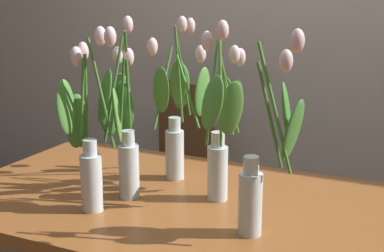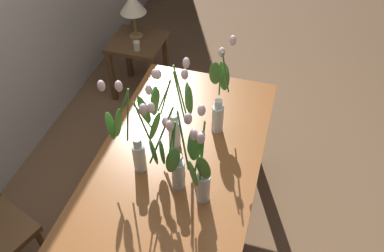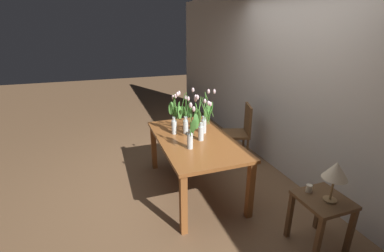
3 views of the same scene
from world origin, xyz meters
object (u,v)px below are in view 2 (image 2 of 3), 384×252
at_px(tulip_vase_1, 174,160).
at_px(table_lamp, 133,5).
at_px(side_table, 138,52).
at_px(pillar_candle, 137,46).
at_px(dining_table, 179,168).
at_px(tulip_vase_3, 173,114).
at_px(tulip_vase_2, 136,137).
at_px(tulip_vase_0, 219,103).
at_px(tulip_vase_4, 201,174).

height_order(tulip_vase_1, table_lamp, tulip_vase_1).
bearing_deg(side_table, pillar_candle, -155.49).
relative_size(dining_table, side_table, 2.91).
distance_m(tulip_vase_1, pillar_candle, 1.66).
bearing_deg(tulip_vase_3, dining_table, -150.59).
height_order(tulip_vase_1, tulip_vase_2, tulip_vase_1).
bearing_deg(table_lamp, tulip_vase_1, -151.40).
xyz_separation_m(tulip_vase_3, pillar_candle, (1.11, 0.68, -0.38)).
bearing_deg(tulip_vase_0, tulip_vase_3, 134.85).
distance_m(tulip_vase_4, table_lamp, 1.92).
xyz_separation_m(tulip_vase_0, tulip_vase_4, (-0.54, -0.04, 0.02)).
xyz_separation_m(tulip_vase_0, tulip_vase_2, (-0.43, 0.33, 0.05)).
bearing_deg(side_table, dining_table, -149.12).
relative_size(tulip_vase_0, side_table, 1.06).
bearing_deg(tulip_vase_0, tulip_vase_2, 141.94).
height_order(tulip_vase_0, pillar_candle, tulip_vase_0).
relative_size(dining_table, pillar_candle, 21.33).
height_order(tulip_vase_2, side_table, tulip_vase_2).
distance_m(tulip_vase_1, tulip_vase_2, 0.25).
relative_size(tulip_vase_0, table_lamp, 1.46).
bearing_deg(tulip_vase_3, tulip_vase_4, -143.96).
relative_size(dining_table, tulip_vase_2, 2.74).
bearing_deg(dining_table, pillar_candle, 31.53).
xyz_separation_m(tulip_vase_1, side_table, (1.55, 0.85, -0.53)).
height_order(tulip_vase_2, pillar_candle, tulip_vase_2).
xyz_separation_m(tulip_vase_0, tulip_vase_1, (-0.51, 0.10, 0.04)).
relative_size(tulip_vase_4, table_lamp, 1.43).
bearing_deg(tulip_vase_4, tulip_vase_3, 36.04).
xyz_separation_m(tulip_vase_4, side_table, (1.58, 0.99, -0.51)).
relative_size(tulip_vase_0, tulip_vase_4, 1.02).
relative_size(tulip_vase_3, table_lamp, 1.48).
xyz_separation_m(tulip_vase_0, side_table, (1.03, 0.95, -0.50)).
xyz_separation_m(dining_table, tulip_vase_2, (-0.12, 0.18, 0.33)).
bearing_deg(tulip_vase_3, pillar_candle, 31.71).
bearing_deg(tulip_vase_0, dining_table, 153.48).
distance_m(tulip_vase_0, table_lamp, 1.46).
xyz_separation_m(dining_table, pillar_candle, (1.21, 0.74, -0.06)).
height_order(tulip_vase_1, tulip_vase_3, tulip_vase_1).
distance_m(tulip_vase_0, tulip_vase_3, 0.29).
xyz_separation_m(side_table, pillar_candle, (-0.13, -0.06, 0.16)).
bearing_deg(tulip_vase_2, dining_table, -56.01).
bearing_deg(tulip_vase_2, tulip_vase_3, -29.94).
bearing_deg(tulip_vase_2, table_lamp, 22.90).
height_order(dining_table, tulip_vase_2, tulip_vase_2).
bearing_deg(dining_table, tulip_vase_1, -166.61).
xyz_separation_m(table_lamp, pillar_candle, (-0.18, -0.08, -0.27)).
height_order(side_table, pillar_candle, pillar_candle).
relative_size(tulip_vase_2, pillar_candle, 7.80).
height_order(tulip_vase_4, table_lamp, tulip_vase_4).
bearing_deg(tulip_vase_2, tulip_vase_4, -107.36).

